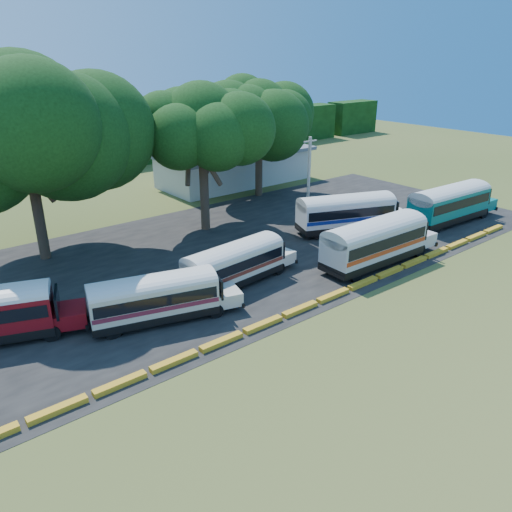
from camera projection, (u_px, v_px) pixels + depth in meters
ground at (293, 325)px, 29.59m from camera, size 160.00×160.00×0.00m
asphalt_strip at (198, 260)px, 38.81m from camera, size 64.00×24.00×0.02m
curb at (282, 317)px, 30.26m from camera, size 53.70×0.45×0.30m
terminal_building at (235, 166)px, 60.85m from camera, size 19.00×9.00×4.00m
treeline_backdrop at (36, 154)px, 63.01m from camera, size 130.00×4.00×6.00m
bus_cream_west at (157, 296)px, 29.44m from camera, size 9.35×4.62×2.99m
bus_cream_east at (236, 262)px, 34.19m from camera, size 9.35×3.15×3.02m
bus_white_red at (376, 240)px, 37.25m from camera, size 10.96×2.97×3.58m
bus_white_blue at (348, 211)px, 44.14m from camera, size 10.66×6.21×3.44m
bus_teal at (451, 202)px, 46.42m from camera, size 11.09×3.24×3.61m
tree_west at (22, 119)px, 35.17m from camera, size 12.79×12.79×15.35m
tree_center at (201, 122)px, 42.03m from camera, size 9.06×9.06×12.89m
tree_east at (259, 113)px, 52.84m from camera, size 9.42×9.42×12.48m
utility_pole at (309, 178)px, 46.98m from camera, size 1.60×0.30×7.81m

